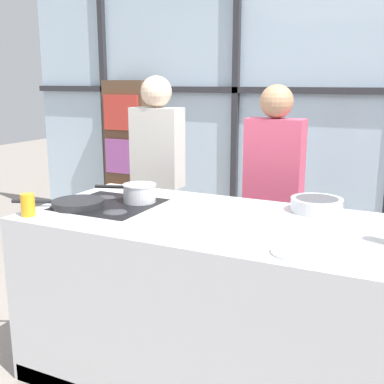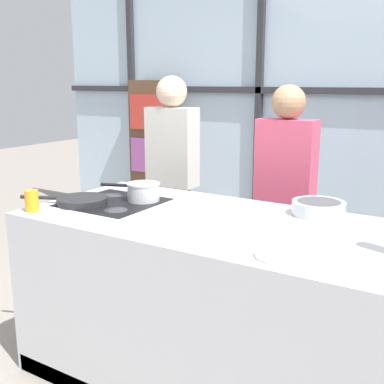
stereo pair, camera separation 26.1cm
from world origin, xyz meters
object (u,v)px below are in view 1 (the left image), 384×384
(frying_pan, at_px, (77,203))
(white_plate, at_px, (302,252))
(saucepan, at_px, (139,192))
(spectator_far_left, at_px, (158,169))
(mixing_bowl, at_px, (317,204))
(juice_glass_near, at_px, (28,205))
(spectator_center_left, at_px, (273,185))

(frying_pan, distance_m, white_plate, 1.33)
(frying_pan, height_order, saucepan, saucepan)
(spectator_far_left, distance_m, white_plate, 1.91)
(spectator_far_left, bearing_deg, frying_pan, 95.55)
(spectator_far_left, relative_size, white_plate, 6.57)
(white_plate, bearing_deg, mixing_bowl, 96.94)
(saucepan, xyz_separation_m, juice_glass_near, (-0.36, -0.51, 0.00))
(spectator_center_left, relative_size, white_plate, 6.34)
(frying_pan, xyz_separation_m, saucepan, (0.25, 0.25, 0.04))
(spectator_far_left, height_order, spectator_center_left, spectator_far_left)
(spectator_far_left, height_order, mixing_bowl, spectator_far_left)
(white_plate, distance_m, juice_glass_near, 1.42)
(mixing_bowl, xyz_separation_m, juice_glass_near, (-1.34, -0.75, 0.02))
(frying_pan, xyz_separation_m, mixing_bowl, (1.23, 0.49, 0.02))
(spectator_far_left, xyz_separation_m, juice_glass_near, (-0.00, -1.35, 0.03))
(white_plate, bearing_deg, juice_glass_near, -177.33)
(spectator_center_left, distance_m, juice_glass_near, 1.63)
(mixing_bowl, bearing_deg, frying_pan, -158.31)
(frying_pan, bearing_deg, white_plate, -8.29)
(juice_glass_near, bearing_deg, mixing_bowl, 29.17)
(spectator_center_left, bearing_deg, juice_glass_near, 55.65)
(mixing_bowl, bearing_deg, white_plate, -83.06)
(spectator_far_left, height_order, white_plate, spectator_far_left)
(spectator_center_left, relative_size, juice_glass_near, 13.56)
(frying_pan, xyz_separation_m, juice_glass_near, (-0.11, -0.26, 0.04))
(spectator_center_left, height_order, saucepan, spectator_center_left)
(spectator_far_left, relative_size, juice_glass_near, 14.06)
(saucepan, relative_size, juice_glass_near, 2.97)
(white_plate, xyz_separation_m, mixing_bowl, (-0.08, 0.68, 0.03))
(spectator_far_left, bearing_deg, saucepan, 113.23)
(spectator_far_left, distance_m, juice_glass_near, 1.35)
(spectator_far_left, relative_size, frying_pan, 3.35)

